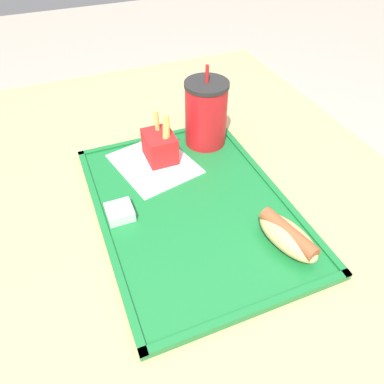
% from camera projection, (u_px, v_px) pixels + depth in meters
% --- Properties ---
extents(ground_plane, '(8.00, 8.00, 0.00)m').
position_uv_depth(ground_plane, '(204.00, 378.00, 1.19)').
color(ground_plane, '#ADA393').
extents(dining_table, '(1.26, 0.80, 0.76)m').
position_uv_depth(dining_table, '(207.00, 317.00, 0.94)').
color(dining_table, tan).
rests_on(dining_table, ground_plane).
extents(food_tray, '(0.46, 0.33, 0.01)m').
position_uv_depth(food_tray, '(192.00, 206.00, 0.68)').
color(food_tray, '#197233').
rests_on(food_tray, dining_table).
extents(paper_napkin, '(0.19, 0.17, 0.00)m').
position_uv_depth(paper_napkin, '(154.00, 164.00, 0.76)').
color(paper_napkin, white).
rests_on(paper_napkin, food_tray).
extents(soda_cup, '(0.09, 0.09, 0.17)m').
position_uv_depth(soda_cup, '(206.00, 113.00, 0.77)').
color(soda_cup, red).
rests_on(soda_cup, food_tray).
extents(hot_dog_far, '(0.13, 0.08, 0.04)m').
position_uv_depth(hot_dog_far, '(288.00, 236.00, 0.59)').
color(hot_dog_far, '#DBB270').
rests_on(hot_dog_far, food_tray).
extents(fries_carton, '(0.07, 0.06, 0.11)m').
position_uv_depth(fries_carton, '(160.00, 146.00, 0.75)').
color(fries_carton, red).
rests_on(fries_carton, food_tray).
extents(sauce_cup_mayo, '(0.05, 0.05, 0.02)m').
position_uv_depth(sauce_cup_mayo, '(120.00, 212.00, 0.64)').
color(sauce_cup_mayo, silver).
rests_on(sauce_cup_mayo, food_tray).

